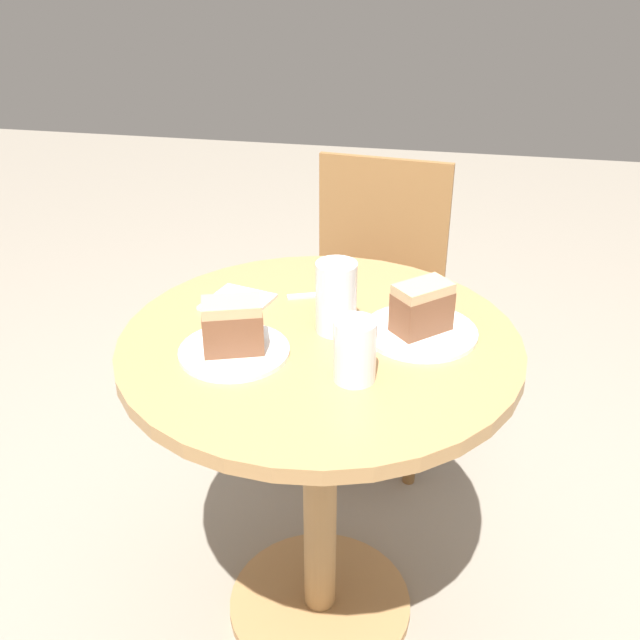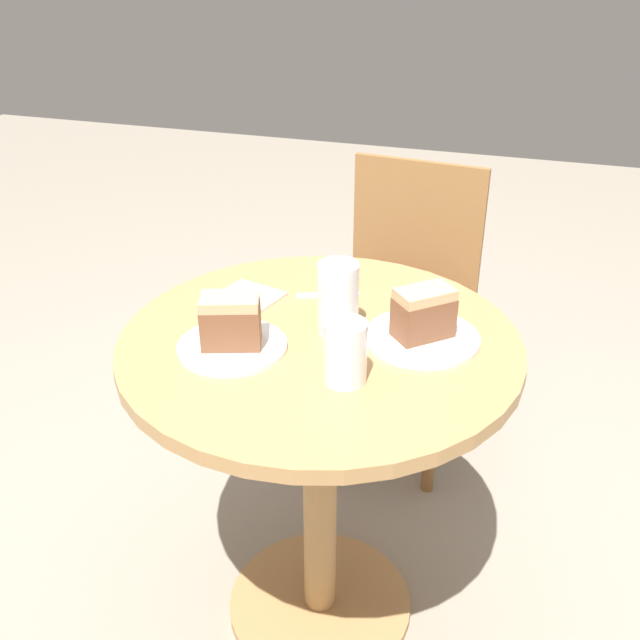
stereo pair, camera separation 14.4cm
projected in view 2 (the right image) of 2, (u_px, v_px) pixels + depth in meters
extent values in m
plane|color=gray|center=(320.00, 606.00, 1.83)|extent=(8.00, 8.00, 0.00)
cylinder|color=tan|center=(320.00, 603.00, 1.82)|extent=(0.44, 0.44, 0.03)
cylinder|color=tan|center=(320.00, 488.00, 1.65)|extent=(0.08, 0.08, 0.71)
cylinder|color=tan|center=(320.00, 344.00, 1.47)|extent=(0.79, 0.79, 0.03)
cylinder|color=olive|center=(306.00, 401.00, 2.24)|extent=(0.04, 0.04, 0.41)
cylinder|color=olive|center=(432.00, 432.00, 2.10)|extent=(0.04, 0.04, 0.41)
cylinder|color=olive|center=(354.00, 340.00, 2.56)|extent=(0.04, 0.04, 0.41)
cylinder|color=olive|center=(465.00, 363.00, 2.42)|extent=(0.04, 0.04, 0.41)
cube|color=#47281E|center=(392.00, 320.00, 2.22)|extent=(0.47, 0.48, 0.03)
cube|color=olive|center=(417.00, 227.00, 2.29)|extent=(0.41, 0.06, 0.41)
cylinder|color=white|center=(422.00, 338.00, 1.45)|extent=(0.23, 0.23, 0.01)
cylinder|color=white|center=(232.00, 346.00, 1.43)|extent=(0.21, 0.21, 0.01)
cube|color=brown|center=(423.00, 317.00, 1.43)|extent=(0.13, 0.12, 0.08)
cube|color=tan|center=(425.00, 294.00, 1.41)|extent=(0.12, 0.12, 0.02)
cube|color=brown|center=(231.00, 325.00, 1.40)|extent=(0.13, 0.10, 0.08)
cube|color=tan|center=(229.00, 301.00, 1.38)|extent=(0.12, 0.10, 0.02)
cylinder|color=beige|center=(338.00, 307.00, 1.46)|extent=(0.07, 0.07, 0.11)
cylinder|color=white|center=(338.00, 298.00, 1.45)|extent=(0.08, 0.08, 0.15)
cylinder|color=silver|center=(345.00, 362.00, 1.31)|extent=(0.07, 0.07, 0.08)
cylinder|color=white|center=(345.00, 352.00, 1.30)|extent=(0.08, 0.08, 0.12)
cube|color=silver|center=(247.00, 298.00, 1.60)|extent=(0.15, 0.15, 0.01)
cube|color=silver|center=(328.00, 295.00, 1.62)|extent=(0.14, 0.07, 0.00)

